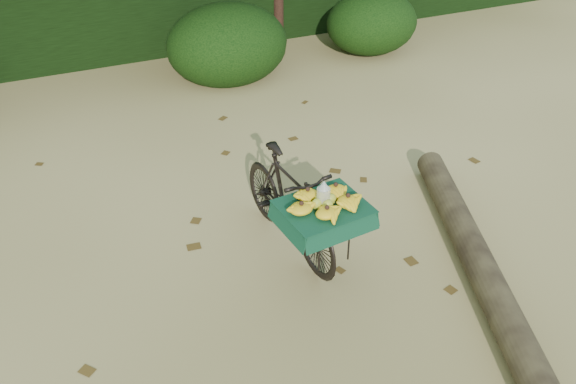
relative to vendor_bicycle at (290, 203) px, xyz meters
name	(u,v)px	position (x,y,z in m)	size (l,w,h in m)	color
ground	(225,273)	(-0.72, -0.13, -0.52)	(80.00, 80.00, 0.00)	tan
vendor_bicycle	(290,203)	(0.00, 0.00, 0.00)	(0.78, 1.79, 1.01)	black
fallen_log	(487,280)	(1.35, -1.31, -0.37)	(0.29, 0.29, 4.00)	brown
bush_clumps	(162,58)	(-0.22, 4.17, -0.07)	(8.80, 1.70, 0.90)	black
leaf_litter	(205,233)	(-0.72, 0.52, -0.51)	(7.00, 7.30, 0.01)	#503815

